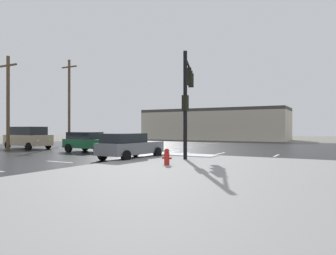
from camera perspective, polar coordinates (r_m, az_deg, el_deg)
ground_plane at (r=26.44m, az=-2.87°, el=-4.28°), size 120.00×120.00×0.00m
road_asphalt at (r=26.44m, az=-2.87°, el=-4.25°), size 44.00×44.00×0.02m
sidewalk_corner at (r=10.82m, az=19.22°, el=-9.90°), size 18.00×18.00×0.14m
snow_strip_curbside at (r=20.55m, az=3.27°, el=-4.99°), size 4.00×1.60×0.06m
lane_markings at (r=24.64m, az=-2.14°, el=-4.52°), size 36.15×36.15×0.01m
traffic_signal_mast at (r=19.55m, az=3.59°, el=7.10°), size 1.84×4.72×6.17m
fire_hydrant at (r=15.16m, az=-0.22°, el=-5.32°), size 0.48×0.26×0.79m
strip_building_background at (r=53.72m, az=8.29°, el=0.57°), size 24.10×8.00×5.15m
sedan_green at (r=25.66m, az=-14.14°, el=-2.49°), size 4.59×2.14×1.58m
suv_tan at (r=31.65m, az=-24.13°, el=-1.61°), size 4.94×2.45×2.03m
sedan_grey at (r=19.23m, az=-7.06°, el=-3.28°), size 2.30×4.64×1.58m
utility_pole_mid at (r=30.11m, az=-27.09°, el=4.33°), size 2.20×0.28×8.08m
utility_pole_far at (r=37.24m, az=-17.54°, el=4.70°), size 2.20×0.28×9.65m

